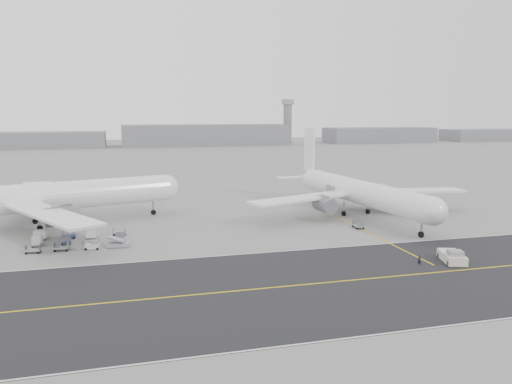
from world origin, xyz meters
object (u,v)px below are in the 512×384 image
object	(u,v)px
control_tower	(288,121)
pushback_tug	(452,257)
jet_bridge	(359,192)
ground_crew_a	(419,260)
airliner_b	(357,191)
airliner_a	(37,198)

from	to	relation	value
control_tower	pushback_tug	size ratio (longest dim) A/B	4.12
control_tower	pushback_tug	distance (m)	287.62
control_tower	jet_bridge	size ratio (longest dim) A/B	2.04
ground_crew_a	jet_bridge	bearing A→B (deg)	97.84
airliner_b	ground_crew_a	distance (m)	36.65
airliner_a	ground_crew_a	world-z (taller)	airliner_a
airliner_b	jet_bridge	xyz separation A→B (m)	(3.65, 6.38, -1.22)
pushback_tug	ground_crew_a	xyz separation A→B (m)	(-5.64, -0.13, -0.11)
airliner_b	pushback_tug	world-z (taller)	airliner_b
control_tower	jet_bridge	world-z (taller)	control_tower
airliner_a	jet_bridge	size ratio (longest dim) A/B	3.71
jet_bridge	pushback_tug	bearing A→B (deg)	-96.77
airliner_a	airliner_b	xyz separation A→B (m)	(65.28, -5.47, -0.54)
control_tower	ground_crew_a	distance (m)	289.11
pushback_tug	jet_bridge	size ratio (longest dim) A/B	0.49
airliner_b	pushback_tug	bearing A→B (deg)	-99.36
airliner_a	pushback_tug	bearing A→B (deg)	-138.65
airliner_b	ground_crew_a	size ratio (longest dim) A/B	33.97
control_tower	airliner_b	bearing A→B (deg)	-104.89
pushback_tug	ground_crew_a	world-z (taller)	pushback_tug
control_tower	airliner_b	xyz separation A→B (m)	(-64.83, -243.90, -10.99)
airliner_b	jet_bridge	size ratio (longest dim) A/B	3.44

